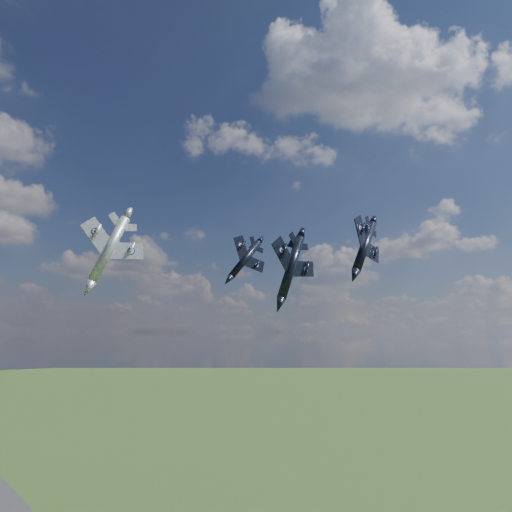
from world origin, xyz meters
TOP-DOWN VIEW (x-y plane):
  - jet_lead_navy at (8.94, 6.50)m, footprint 13.10×16.92m
  - jet_right_navy at (16.35, -3.06)m, footprint 13.51×16.79m
  - jet_high_navy at (14.71, 27.13)m, footprint 9.84×14.52m
  - jet_left_silver at (-19.59, 13.81)m, footprint 12.82×16.00m

SIDE VIEW (x-z plane):
  - jet_lead_navy at x=8.94m, z-range 77.86..85.55m
  - jet_left_silver at x=-19.59m, z-range 79.29..86.33m
  - jet_right_navy at x=16.35m, z-range 80.29..89.09m
  - jet_high_navy at x=14.71m, z-range 81.41..90.55m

